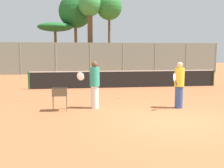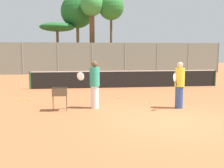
# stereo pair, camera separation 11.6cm
# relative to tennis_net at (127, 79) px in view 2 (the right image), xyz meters

# --- Properties ---
(ground_plane) EXTENTS (80.00, 80.00, 0.00)m
(ground_plane) POSITION_rel_tennis_net_xyz_m (0.00, -8.13, -0.56)
(ground_plane) COLOR #B26038
(tennis_net) EXTENTS (11.93, 0.10, 1.07)m
(tennis_net) POSITION_rel_tennis_net_xyz_m (0.00, 0.00, 0.00)
(tennis_net) COLOR #26592D
(tennis_net) RESTS_ON ground_plane
(back_fence) EXTENTS (23.68, 0.08, 3.12)m
(back_fence) POSITION_rel_tennis_net_xyz_m (-0.00, 10.29, 1.00)
(back_fence) COLOR gray
(back_fence) RESTS_ON ground_plane
(tree_0) EXTENTS (2.40, 2.40, 8.31)m
(tree_0) POSITION_rel_tennis_net_xyz_m (-1.57, 12.01, 6.10)
(tree_0) COLOR brown
(tree_0) RESTS_ON ground_plane
(tree_1) EXTENTS (3.73, 3.73, 8.60)m
(tree_1) POSITION_rel_tennis_net_xyz_m (-3.08, 14.36, 6.12)
(tree_1) COLOR brown
(tree_1) RESTS_ON ground_plane
(tree_2) EXTENTS (3.79, 3.79, 5.35)m
(tree_2) POSITION_rel_tennis_net_xyz_m (-5.28, 13.32, 4.25)
(tree_2) COLOR brown
(tree_2) RESTS_ON ground_plane
(tree_3) EXTENTS (2.72, 2.72, 8.31)m
(tree_3) POSITION_rel_tennis_net_xyz_m (0.51, 12.39, 6.32)
(tree_3) COLOR brown
(tree_3) RESTS_ON ground_plane
(player_white_outfit) EXTENTS (0.95, 0.39, 1.89)m
(player_white_outfit) POSITION_rel_tennis_net_xyz_m (-2.36, -5.78, 0.41)
(player_white_outfit) COLOR white
(player_white_outfit) RESTS_ON ground_plane
(player_red_cap) EXTENTS (0.70, 0.77, 1.86)m
(player_red_cap) POSITION_rel_tennis_net_xyz_m (1.01, -6.20, 0.40)
(player_red_cap) COLOR #334C8C
(player_red_cap) RESTS_ON ground_plane
(ball_cart) EXTENTS (0.56, 0.41, 0.89)m
(ball_cart) POSITION_rel_tennis_net_xyz_m (-3.70, -6.06, 0.11)
(ball_cart) COLOR brown
(ball_cart) RESTS_ON ground_plane
(tennis_ball_0) EXTENTS (0.07, 0.07, 0.07)m
(tennis_ball_0) POSITION_rel_tennis_net_xyz_m (3.16, -3.06, -0.53)
(tennis_ball_0) COLOR #D1E54C
(tennis_ball_0) RESTS_ON ground_plane
(tennis_ball_2) EXTENTS (0.07, 0.07, 0.07)m
(tennis_ball_2) POSITION_rel_tennis_net_xyz_m (-5.28, -3.61, -0.53)
(tennis_ball_2) COLOR #D1E54C
(tennis_ball_2) RESTS_ON ground_plane
(tennis_ball_3) EXTENTS (0.07, 0.07, 0.07)m
(tennis_ball_3) POSITION_rel_tennis_net_xyz_m (-5.84, -3.63, -0.53)
(tennis_ball_3) COLOR #D1E54C
(tennis_ball_3) RESTS_ON ground_plane
(tennis_ball_4) EXTENTS (0.07, 0.07, 0.07)m
(tennis_ball_4) POSITION_rel_tennis_net_xyz_m (-0.11, -5.26, -0.53)
(tennis_ball_4) COLOR #D1E54C
(tennis_ball_4) RESTS_ON ground_plane
(tennis_ball_5) EXTENTS (0.07, 0.07, 0.07)m
(tennis_ball_5) POSITION_rel_tennis_net_xyz_m (0.00, -0.72, -0.53)
(tennis_ball_5) COLOR #D1E54C
(tennis_ball_5) RESTS_ON ground_plane
(tennis_ball_7) EXTENTS (0.07, 0.07, 0.07)m
(tennis_ball_7) POSITION_rel_tennis_net_xyz_m (-1.02, -3.61, -0.53)
(tennis_ball_7) COLOR #D1E54C
(tennis_ball_7) RESTS_ON ground_plane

